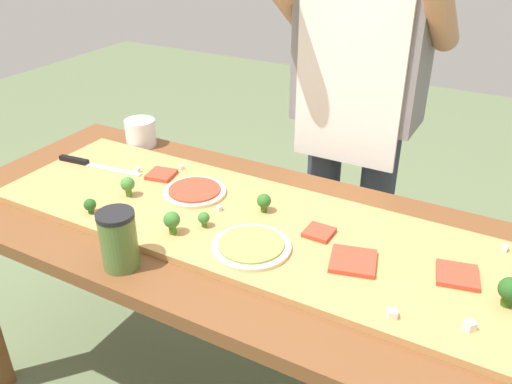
{
  "coord_description": "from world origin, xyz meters",
  "views": [
    {
      "loc": [
        0.63,
        -1.06,
        1.55
      ],
      "look_at": [
        0.03,
        0.03,
        0.86
      ],
      "focal_mm": 37.49,
      "sensor_mm": 36.0,
      "label": 1
    }
  ],
  "objects_px": {
    "pizza_slice_near_left": "(457,275)",
    "cheese_crumble_f": "(392,314)",
    "broccoli_floret_back_left": "(172,221)",
    "chefs_knife": "(88,163)",
    "pizza_slice_near_right": "(353,261)",
    "cheese_crumble_e": "(470,326)",
    "prep_table": "(241,255)",
    "broccoli_floret_front_left": "(510,290)",
    "broccoli_floret_front_mid": "(264,201)",
    "cook_center": "(358,92)",
    "sauce_jar": "(119,240)",
    "pizza_whole_pesto_green": "(251,246)",
    "broccoli_floret_center_right": "(90,205)",
    "pizza_slice_far_left": "(161,174)",
    "pizza_slice_center": "(319,232)",
    "cheese_crumble_d": "(219,208)",
    "broccoli_floret_back_right": "(128,185)",
    "flour_cup": "(141,134)",
    "cheese_crumble_a": "(137,170)",
    "cheese_crumble_c": "(505,248)",
    "cheese_crumble_b": "(182,167)",
    "broccoli_floret_center_left": "(204,218)",
    "pizza_whole_tomato_red": "(195,191)"
  },
  "relations": [
    {
      "from": "prep_table",
      "to": "broccoli_floret_front_left",
      "type": "distance_m",
      "value": 0.69
    },
    {
      "from": "pizza_slice_far_left",
      "to": "cheese_crumble_d",
      "type": "bearing_deg",
      "value": -18.15
    },
    {
      "from": "pizza_whole_pesto_green",
      "to": "cook_center",
      "type": "distance_m",
      "value": 0.69
    },
    {
      "from": "pizza_whole_pesto_green",
      "to": "pizza_slice_center",
      "type": "bearing_deg",
      "value": 48.96
    },
    {
      "from": "broccoli_floret_back_left",
      "to": "chefs_knife",
      "type": "bearing_deg",
      "value": 158.19
    },
    {
      "from": "chefs_knife",
      "to": "cook_center",
      "type": "relative_size",
      "value": 0.19
    },
    {
      "from": "broccoli_floret_back_left",
      "to": "broccoli_floret_front_left",
      "type": "height_order",
      "value": "broccoli_floret_front_left"
    },
    {
      "from": "chefs_knife",
      "to": "broccoli_floret_front_left",
      "type": "distance_m",
      "value": 1.29
    },
    {
      "from": "chefs_knife",
      "to": "cheese_crumble_a",
      "type": "height_order",
      "value": "same"
    },
    {
      "from": "flour_cup",
      "to": "broccoli_floret_back_right",
      "type": "bearing_deg",
      "value": -55.36
    },
    {
      "from": "cheese_crumble_f",
      "to": "broccoli_floret_back_right",
      "type": "bearing_deg",
      "value": 170.62
    },
    {
      "from": "pizza_whole_tomato_red",
      "to": "sauce_jar",
      "type": "xyz_separation_m",
      "value": [
        0.03,
        -0.36,
        0.05
      ]
    },
    {
      "from": "broccoli_floret_center_right",
      "to": "cheese_crumble_f",
      "type": "distance_m",
      "value": 0.86
    },
    {
      "from": "pizza_slice_near_right",
      "to": "broccoli_floret_back_left",
      "type": "height_order",
      "value": "broccoli_floret_back_left"
    },
    {
      "from": "prep_table",
      "to": "cheese_crumble_f",
      "type": "xyz_separation_m",
      "value": [
        0.47,
        -0.18,
        0.13
      ]
    },
    {
      "from": "pizza_slice_near_left",
      "to": "cheese_crumble_d",
      "type": "height_order",
      "value": "cheese_crumble_d"
    },
    {
      "from": "broccoli_floret_center_right",
      "to": "cheese_crumble_f",
      "type": "xyz_separation_m",
      "value": [
        0.86,
        -0.01,
        -0.01
      ]
    },
    {
      "from": "pizza_slice_far_left",
      "to": "sauce_jar",
      "type": "bearing_deg",
      "value": -64.83
    },
    {
      "from": "broccoli_floret_back_right",
      "to": "pizza_whole_tomato_red",
      "type": "bearing_deg",
      "value": 33.12
    },
    {
      "from": "pizza_slice_near_left",
      "to": "cheese_crumble_f",
      "type": "bearing_deg",
      "value": -114.56
    },
    {
      "from": "cheese_crumble_e",
      "to": "cheese_crumble_f",
      "type": "bearing_deg",
      "value": -164.59
    },
    {
      "from": "cheese_crumble_d",
      "to": "pizza_slice_near_right",
      "type": "bearing_deg",
      "value": -7.54
    },
    {
      "from": "chefs_knife",
      "to": "flour_cup",
      "type": "bearing_deg",
      "value": 85.49
    },
    {
      "from": "broccoli_floret_center_left",
      "to": "sauce_jar",
      "type": "height_order",
      "value": "sauce_jar"
    },
    {
      "from": "broccoli_floret_back_right",
      "to": "cheese_crumble_e",
      "type": "relative_size",
      "value": 3.09
    },
    {
      "from": "pizza_whole_pesto_green",
      "to": "cheese_crumble_e",
      "type": "relative_size",
      "value": 10.2
    },
    {
      "from": "cook_center",
      "to": "pizza_slice_near_left",
      "type": "bearing_deg",
      "value": -49.73
    },
    {
      "from": "pizza_whole_pesto_green",
      "to": "broccoli_floret_center_right",
      "type": "xyz_separation_m",
      "value": [
        -0.48,
        -0.06,
        0.02
      ]
    },
    {
      "from": "chefs_knife",
      "to": "broccoli_floret_front_mid",
      "type": "height_order",
      "value": "broccoli_floret_front_mid"
    },
    {
      "from": "pizza_whole_pesto_green",
      "to": "broccoli_floret_front_left",
      "type": "height_order",
      "value": "broccoli_floret_front_left"
    },
    {
      "from": "pizza_slice_center",
      "to": "broccoli_floret_back_left",
      "type": "relative_size",
      "value": 1.11
    },
    {
      "from": "flour_cup",
      "to": "sauce_jar",
      "type": "height_order",
      "value": "sauce_jar"
    },
    {
      "from": "pizza_slice_far_left",
      "to": "chefs_knife",
      "type": "bearing_deg",
      "value": -168.79
    },
    {
      "from": "pizza_slice_far_left",
      "to": "broccoli_floret_back_right",
      "type": "bearing_deg",
      "value": -91.85
    },
    {
      "from": "broccoli_floret_front_left",
      "to": "broccoli_floret_center_right",
      "type": "relative_size",
      "value": 1.61
    },
    {
      "from": "pizza_slice_center",
      "to": "cheese_crumble_a",
      "type": "height_order",
      "value": "cheese_crumble_a"
    },
    {
      "from": "cheese_crumble_a",
      "to": "cheese_crumble_f",
      "type": "height_order",
      "value": "cheese_crumble_f"
    },
    {
      "from": "broccoli_floret_back_right",
      "to": "cheese_crumble_f",
      "type": "height_order",
      "value": "broccoli_floret_back_right"
    },
    {
      "from": "pizza_slice_center",
      "to": "broccoli_floret_back_right",
      "type": "bearing_deg",
      "value": -171.95
    },
    {
      "from": "cook_center",
      "to": "sauce_jar",
      "type": "bearing_deg",
      "value": -108.22
    },
    {
      "from": "broccoli_floret_center_right",
      "to": "cheese_crumble_d",
      "type": "bearing_deg",
      "value": 30.99
    },
    {
      "from": "broccoli_floret_back_left",
      "to": "cheese_crumble_f",
      "type": "bearing_deg",
      "value": -3.57
    },
    {
      "from": "pizza_whole_tomato_red",
      "to": "pizza_slice_near_right",
      "type": "xyz_separation_m",
      "value": [
        0.53,
        -0.1,
        -0.0
      ]
    },
    {
      "from": "pizza_whole_pesto_green",
      "to": "chefs_knife",
      "type": "bearing_deg",
      "value": 167.4
    },
    {
      "from": "chefs_knife",
      "to": "broccoli_floret_center_right",
      "type": "relative_size",
      "value": 7.27
    },
    {
      "from": "broccoli_floret_front_mid",
      "to": "flour_cup",
      "type": "height_order",
      "value": "flour_cup"
    },
    {
      "from": "prep_table",
      "to": "cheese_crumble_b",
      "type": "distance_m",
      "value": 0.39
    },
    {
      "from": "broccoli_floret_center_right",
      "to": "sauce_jar",
      "type": "height_order",
      "value": "sauce_jar"
    },
    {
      "from": "broccoli_floret_front_mid",
      "to": "broccoli_floret_front_left",
      "type": "xyz_separation_m",
      "value": [
        0.64,
        -0.09,
        0.01
      ]
    },
    {
      "from": "cheese_crumble_c",
      "to": "pizza_slice_near_right",
      "type": "bearing_deg",
      "value": -143.47
    }
  ]
}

